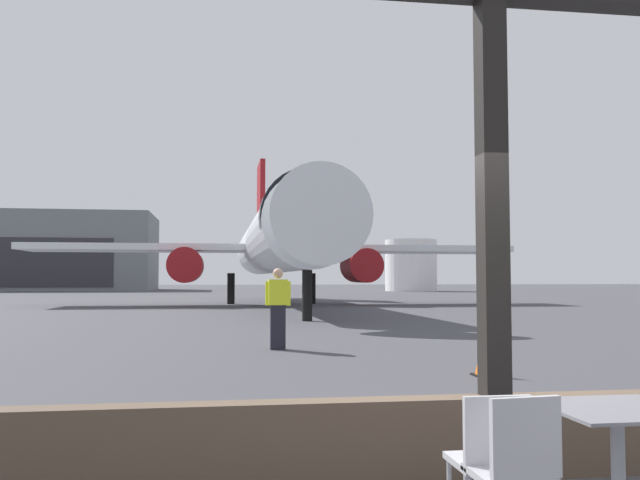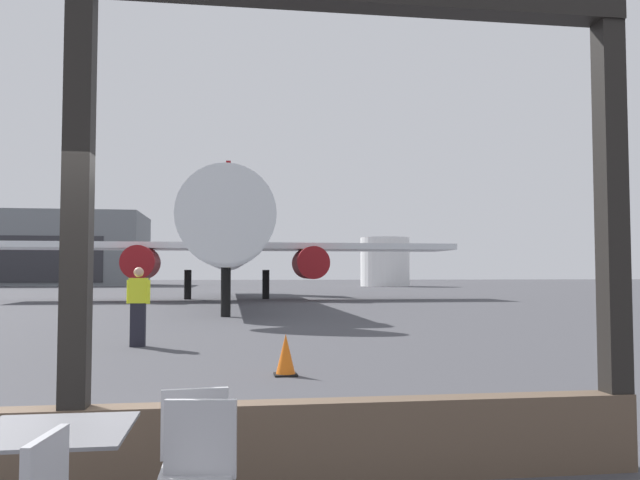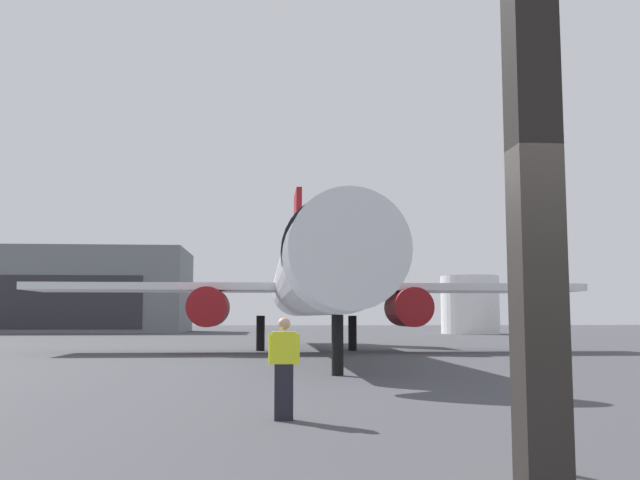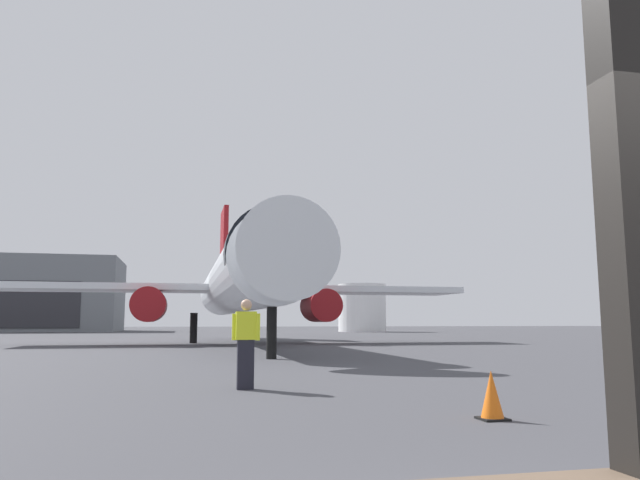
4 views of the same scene
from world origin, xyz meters
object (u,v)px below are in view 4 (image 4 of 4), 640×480
at_px(traffic_cone, 492,396).
at_px(distant_hangar, 17,295).
at_px(ground_crew_worker, 246,342).
at_px(airplane, 239,282).
at_px(fuel_storage_tank, 362,308).

distance_m(traffic_cone, distant_hangar, 82.46).
relative_size(ground_crew_worker, traffic_cone, 2.66).
bearing_deg(ground_crew_worker, airplane, 85.24).
bearing_deg(fuel_storage_tank, distant_hangar, 165.01).
distance_m(airplane, fuel_storage_tank, 44.40).
bearing_deg(traffic_cone, ground_crew_worker, 123.11).
height_order(airplane, fuel_storage_tank, airplane).
bearing_deg(distant_hangar, ground_crew_worker, -73.17).
bearing_deg(ground_crew_worker, traffic_cone, -56.89).
bearing_deg(ground_crew_worker, distant_hangar, 106.83).
xyz_separation_m(distant_hangar, fuel_storage_tank, (43.41, -11.63, -1.74)).
relative_size(airplane, fuel_storage_tank, 5.45).
distance_m(ground_crew_worker, fuel_storage_tank, 65.84).
distance_m(airplane, traffic_cone, 26.91).
bearing_deg(traffic_cone, airplane, 92.17).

